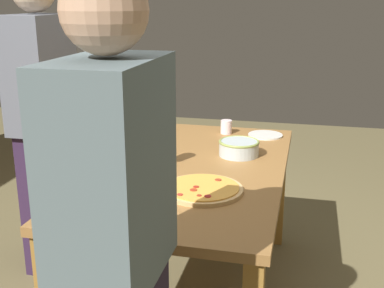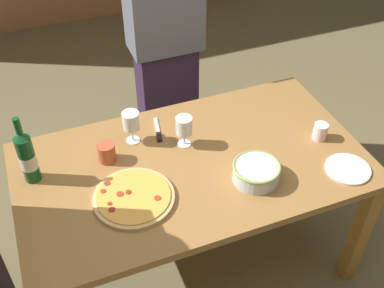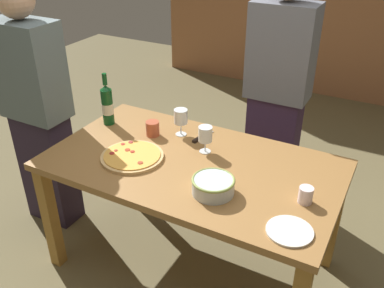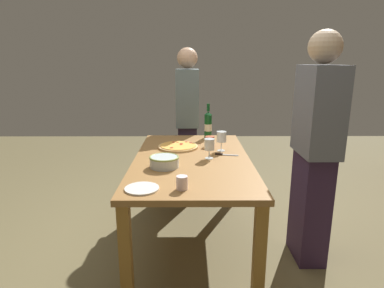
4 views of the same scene
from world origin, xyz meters
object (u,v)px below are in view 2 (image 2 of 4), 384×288
at_px(wine_bottle, 27,157).
at_px(dining_table, 192,177).
at_px(pizza, 134,197).
at_px(wine_glass_by_bottle, 131,122).
at_px(side_plate, 348,169).
at_px(person_host, 165,43).
at_px(cup_ceramic, 320,131).
at_px(serving_bowl, 256,172).
at_px(wine_glass_near_pizza, 184,126).
at_px(cup_amber, 107,152).
at_px(pizza_knife, 158,132).

bearing_deg(wine_bottle, dining_table, -13.10).
height_order(pizza, wine_glass_by_bottle, wine_glass_by_bottle).
relative_size(side_plate, person_host, 0.12).
distance_m(dining_table, side_plate, 0.71).
height_order(pizza, cup_ceramic, cup_ceramic).
bearing_deg(side_plate, wine_bottle, 160.86).
height_order(serving_bowl, side_plate, serving_bowl).
distance_m(pizza, wine_glass_near_pizza, 0.42).
relative_size(cup_amber, person_host, 0.05).
bearing_deg(wine_glass_near_pizza, side_plate, -34.79).
xyz_separation_m(serving_bowl, wine_glass_by_bottle, (-0.43, 0.45, 0.07)).
bearing_deg(wine_glass_by_bottle, dining_table, -49.82).
distance_m(pizza_knife, person_host, 0.70).
xyz_separation_m(wine_bottle, cup_ceramic, (1.33, -0.22, -0.09)).
bearing_deg(cup_amber, pizza_knife, 18.86).
height_order(wine_glass_near_pizza, side_plate, wine_glass_near_pizza).
bearing_deg(wine_glass_by_bottle, wine_bottle, -169.75).
bearing_deg(wine_bottle, side_plate, -19.14).
bearing_deg(serving_bowl, pizza, 171.60).
bearing_deg(pizza, wine_glass_by_bottle, 74.40).
distance_m(dining_table, cup_ceramic, 0.66).
xyz_separation_m(serving_bowl, wine_glass_near_pizza, (-0.21, 0.33, 0.07)).
height_order(serving_bowl, wine_bottle, wine_bottle).
height_order(cup_amber, side_plate, cup_amber).
xyz_separation_m(serving_bowl, side_plate, (0.41, -0.10, -0.04)).
height_order(wine_glass_near_pizza, person_host, person_host).
bearing_deg(wine_glass_near_pizza, cup_amber, 176.05).
xyz_separation_m(dining_table, serving_bowl, (0.22, -0.20, 0.14)).
height_order(cup_ceramic, person_host, person_host).
distance_m(cup_ceramic, side_plate, 0.24).
height_order(wine_glass_near_pizza, cup_ceramic, wine_glass_near_pizza).
bearing_deg(dining_table, wine_bottle, 166.90).
bearing_deg(serving_bowl, wine_bottle, 158.50).
bearing_deg(cup_amber, side_plate, -24.82).
bearing_deg(wine_glass_near_pizza, dining_table, -95.32).
height_order(pizza_knife, person_host, person_host).
xyz_separation_m(wine_bottle, pizza_knife, (0.61, 0.09, -0.13)).
height_order(dining_table, wine_glass_by_bottle, wine_glass_by_bottle).
relative_size(wine_bottle, cup_ceramic, 4.10).
height_order(pizza, serving_bowl, serving_bowl).
relative_size(wine_glass_by_bottle, person_host, 0.10).
xyz_separation_m(wine_glass_near_pizza, cup_ceramic, (0.63, -0.20, -0.07)).
bearing_deg(wine_glass_near_pizza, wine_glass_by_bottle, 152.82).
bearing_deg(cup_amber, pizza, -81.01).
distance_m(cup_amber, person_host, 0.91).
distance_m(wine_glass_by_bottle, cup_ceramic, 0.91).
xyz_separation_m(pizza, wine_bottle, (-0.38, 0.28, 0.12)).
height_order(pizza, wine_bottle, wine_bottle).
bearing_deg(wine_bottle, wine_glass_near_pizza, -2.18).
height_order(pizza, wine_glass_near_pizza, wine_glass_near_pizza).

